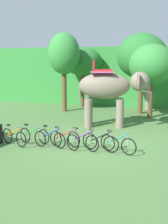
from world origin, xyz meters
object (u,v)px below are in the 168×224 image
object	(u,v)px
tree_center_right	(64,54)
tree_left	(152,65)
tree_center_left	(82,62)
bike_black	(100,142)
bike_purple	(83,141)
bike_green	(32,136)
bike_teal	(118,144)
bike_blue	(51,138)
bike_red	(64,140)
bike_orange	(14,137)
tree_center	(142,56)
elephant	(110,88)

from	to	relation	value
tree_center_right	tree_left	distance (m)	6.43
tree_center_left	bike_black	xyz separation A→B (m)	(4.66, -11.22, -3.30)
bike_purple	bike_green	bearing A→B (deg)	-179.54
bike_teal	tree_center_right	bearing A→B (deg)	124.41
bike_blue	bike_green	bearing A→B (deg)	-178.33
bike_green	bike_teal	distance (m)	3.92
bike_green	bike_blue	xyz separation A→B (m)	(0.93, 0.03, 0.00)
bike_green	bike_black	bearing A→B (deg)	1.36
bike_black	bike_teal	bearing A→B (deg)	-2.39
bike_blue	bike_black	bearing A→B (deg)	1.23
tree_left	bike_black	world-z (taller)	tree_left
bike_black	tree_left	bearing A→B (deg)	82.05
tree_left	bike_black	size ratio (longest dim) A/B	2.88
bike_red	bike_purple	xyz separation A→B (m)	(0.81, 0.10, 0.00)
bike_orange	bike_black	xyz separation A→B (m)	(3.88, 0.43, 0.00)
bike_purple	tree_center	bearing A→B (deg)	83.58
tree_center_right	bike_orange	size ratio (longest dim) A/B	3.60
tree_left	elephant	bearing A→B (deg)	-118.90
bike_orange	bike_purple	size ratio (longest dim) A/B	0.99
elephant	bike_purple	distance (m)	5.16
tree_center_left	bike_green	distance (m)	11.86
tree_center	tree_left	size ratio (longest dim) A/B	1.17
elephant	bike_teal	bearing A→B (deg)	-72.42
tree_left	tree_center_left	bearing A→B (deg)	152.74
tree_center_right	bike_orange	xyz separation A→B (m)	(1.34, -9.13, -3.84)
tree_center_left	bike_blue	world-z (taller)	tree_center_left
elephant	bike_orange	xyz separation A→B (m)	(-3.13, -5.20, -1.82)
tree_center	bike_red	bearing A→B (deg)	-101.04
tree_center_left	bike_orange	xyz separation A→B (m)	(0.78, -11.65, -3.30)
tree_center_left	tree_center	bearing A→B (deg)	-18.67
elephant	bike_teal	world-z (taller)	elephant
elephant	bike_blue	world-z (taller)	elephant
elephant	bike_black	world-z (taller)	elephant
tree_center_right	bike_red	world-z (taller)	tree_center_right
bike_orange	bike_green	xyz separation A→B (m)	(0.73, 0.35, 0.00)
tree_center	bike_red	distance (m)	10.54
tree_center_left	tree_left	xyz separation A→B (m)	(5.81, -2.99, -0.21)
elephant	tree_center	bearing A→B (deg)	77.24
bike_teal	bike_green	bearing A→B (deg)	-179.37
tree_center	tree_center_left	bearing A→B (deg)	161.33
bike_black	bike_blue	bearing A→B (deg)	-178.77
bike_red	tree_left	bearing A→B (deg)	72.03
bike_red	bike_purple	bearing A→B (deg)	7.25
bike_black	bike_purple	bearing A→B (deg)	-175.79
tree_center_right	bike_red	bearing A→B (deg)	-67.62
tree_center_left	tree_center	world-z (taller)	tree_center
bike_black	bike_teal	distance (m)	0.76
tree_center_left	tree_left	size ratio (longest dim) A/B	1.00
bike_green	bike_red	world-z (taller)	same
tree_left	bike_teal	world-z (taller)	tree_left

